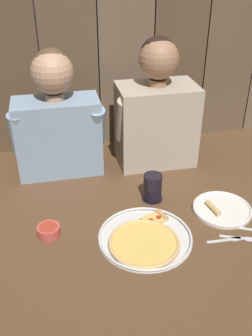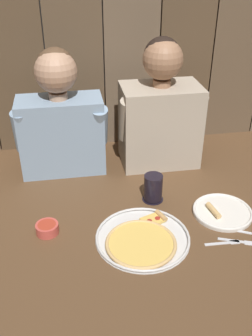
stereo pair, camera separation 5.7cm
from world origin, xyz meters
name	(u,v)px [view 1 (the left image)]	position (x,y,z in m)	size (l,w,h in m)	color
ground_plane	(129,220)	(0.00, 0.00, 0.00)	(3.20, 3.20, 0.00)	brown
pizza_tray	(145,239)	(0.03, -0.13, 0.01)	(0.35, 0.35, 0.03)	silver
dinner_plate	(222,209)	(0.38, -0.02, 0.01)	(0.24, 0.24, 0.03)	white
drinking_glass	(153,187)	(0.13, 0.12, 0.06)	(0.09, 0.09, 0.12)	black
dipping_bowl	(49,230)	(-0.31, -0.02, 0.02)	(0.09, 0.09, 0.04)	#CC4C42
table_fork	(226,240)	(0.32, -0.19, 0.00)	(0.13, 0.02, 0.01)	silver
table_knife	(241,238)	(0.38, -0.19, 0.00)	(0.15, 0.07, 0.01)	silver
table_spoon	(252,229)	(0.45, -0.15, 0.00)	(0.13, 0.08, 0.01)	silver
diner_left	(57,119)	(-0.23, 0.44, 0.26)	(0.41, 0.20, 0.57)	#849EB7
diner_right	(157,110)	(0.23, 0.44, 0.26)	(0.40, 0.23, 0.60)	#B2A38E
wooden_backdrop_wall	(96,7)	(0.00, 0.69, 0.68)	(2.19, 0.03, 1.36)	brown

